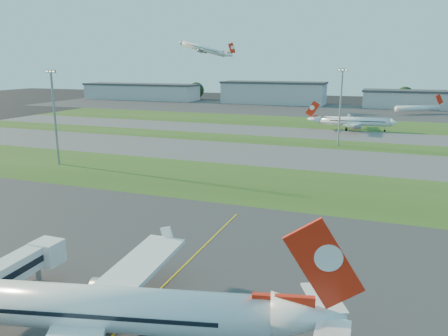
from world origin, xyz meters
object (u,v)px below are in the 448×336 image
at_px(airliner_taxiing, 354,122).
at_px(mini_jet_near, 418,108).
at_px(airliner_parked, 97,309).
at_px(light_mast_west, 54,111).
at_px(light_mast_centre, 341,102).

bearing_deg(airliner_taxiing, mini_jet_near, -115.50).
xyz_separation_m(airliner_parked, airliner_taxiing, (11.96, 158.37, -0.83)).
relative_size(airliner_parked, airliner_taxiing, 1.20).
xyz_separation_m(airliner_taxiing, mini_jet_near, (28.37, 75.27, -0.49)).
xyz_separation_m(airliner_parked, mini_jet_near, (40.32, 233.64, -1.33)).
height_order(airliner_taxiing, light_mast_west, light_mast_west).
relative_size(airliner_taxiing, light_mast_centre, 1.34).
distance_m(mini_jet_near, light_mast_centre, 117.86).
bearing_deg(light_mast_west, mini_jet_near, 59.28).
relative_size(airliner_taxiing, mini_jet_near, 1.36).
bearing_deg(airliner_parked, light_mast_centre, 71.46).
bearing_deg(light_mast_centre, mini_jet_near, 74.89).
xyz_separation_m(mini_jet_near, light_mast_west, (-100.58, -169.24, 11.53)).
bearing_deg(light_mast_centre, airliner_parked, -94.63).
bearing_deg(airliner_parked, mini_jet_near, 66.30).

